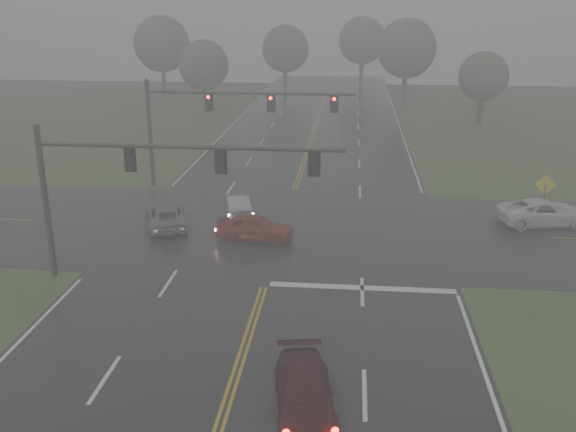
# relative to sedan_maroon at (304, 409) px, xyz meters

# --- Properties ---
(main_road) EXTENTS (18.00, 160.00, 0.02)m
(main_road) POSITION_rel_sedan_maroon_xyz_m (-2.55, 15.00, 0.00)
(main_road) COLOR black
(main_road) RESTS_ON ground
(cross_street) EXTENTS (120.00, 14.00, 0.02)m
(cross_street) POSITION_rel_sedan_maroon_xyz_m (-2.55, 17.00, 0.00)
(cross_street) COLOR black
(cross_street) RESTS_ON ground
(stop_bar) EXTENTS (8.50, 0.50, 0.01)m
(stop_bar) POSITION_rel_sedan_maroon_xyz_m (1.95, 9.40, 0.00)
(stop_bar) COLOR silver
(stop_bar) RESTS_ON ground
(sedan_maroon) EXTENTS (2.53, 4.75, 1.31)m
(sedan_maroon) POSITION_rel_sedan_maroon_xyz_m (0.00, 0.00, 0.00)
(sedan_maroon) COLOR #36090F
(sedan_maroon) RESTS_ON ground
(sedan_red) EXTENTS (4.38, 2.08, 1.45)m
(sedan_red) POSITION_rel_sedan_maroon_xyz_m (-3.86, 15.12, 0.00)
(sedan_red) COLOR maroon
(sedan_red) RESTS_ON ground
(sedan_silver) EXTENTS (2.44, 4.16, 1.30)m
(sedan_silver) POSITION_rel_sedan_maroon_xyz_m (-5.57, 19.23, 0.00)
(sedan_silver) COLOR #9C9EA4
(sedan_silver) RESTS_ON ground
(car_grey) EXTENTS (3.61, 5.17, 1.31)m
(car_grey) POSITION_rel_sedan_maroon_xyz_m (-9.29, 16.68, 0.00)
(car_grey) COLOR slate
(car_grey) RESTS_ON ground
(pickup_white) EXTENTS (5.65, 3.38, 1.47)m
(pickup_white) POSITION_rel_sedan_maroon_xyz_m (12.60, 19.29, 0.00)
(pickup_white) COLOR silver
(pickup_white) RESTS_ON ground
(signal_gantry_near) EXTENTS (13.93, 0.32, 7.28)m
(signal_gantry_near) POSITION_rel_sedan_maroon_xyz_m (-8.41, 9.45, 5.14)
(signal_gantry_near) COLOR black
(signal_gantry_near) RESTS_ON ground
(signal_gantry_far) EXTENTS (14.34, 0.38, 7.47)m
(signal_gantry_far) POSITION_rel_sedan_maroon_xyz_m (-8.26, 25.42, 5.28)
(signal_gantry_far) COLOR black
(signal_gantry_far) RESTS_ON ground
(sign_diamond_east) EXTENTS (1.19, 0.29, 2.91)m
(sign_diamond_east) POSITION_rel_sedan_maroon_xyz_m (12.65, 19.80, 1.96)
(sign_diamond_east) COLOR black
(sign_diamond_east) RESTS_ON ground
(tree_nw_a) EXTENTS (5.67, 5.67, 8.33)m
(tree_nw_a) POSITION_rel_sedan_maroon_xyz_m (-15.77, 55.73, 5.48)
(tree_nw_a) COLOR #2D221D
(tree_nw_a) RESTS_ON ground
(tree_ne_a) EXTENTS (7.17, 7.17, 10.54)m
(tree_ne_a) POSITION_rel_sedan_maroon_xyz_m (7.60, 63.64, 6.93)
(tree_ne_a) COLOR #2D221D
(tree_ne_a) RESTS_ON ground
(tree_n_mid) EXTENTS (6.40, 6.40, 9.40)m
(tree_n_mid) POSITION_rel_sedan_maroon_xyz_m (-8.08, 72.06, 6.19)
(tree_n_mid) COLOR #2D221D
(tree_n_mid) RESTS_ON ground
(tree_e_near) EXTENTS (5.15, 5.15, 7.56)m
(tree_e_near) POSITION_rel_sedan_maroon_xyz_m (14.74, 51.81, 4.96)
(tree_e_near) COLOR #2D221D
(tree_e_near) RESTS_ON ground
(tree_nw_b) EXTENTS (7.29, 7.29, 10.71)m
(tree_nw_b) POSITION_rel_sedan_maroon_xyz_m (-23.87, 67.04, 7.05)
(tree_nw_b) COLOR #2D221D
(tree_nw_b) RESTS_ON ground
(tree_n_far) EXTENTS (7.01, 7.01, 10.30)m
(tree_n_far) POSITION_rel_sedan_maroon_xyz_m (2.43, 81.69, 6.78)
(tree_n_far) COLOR #2D221D
(tree_n_far) RESTS_ON ground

